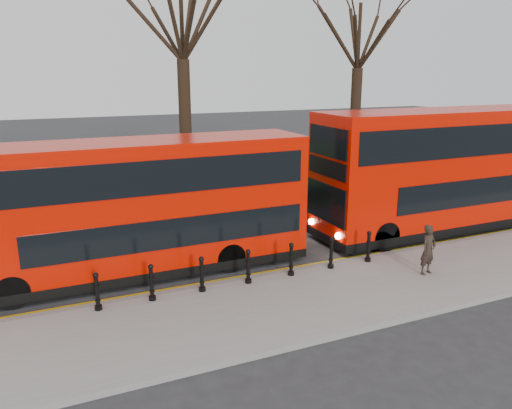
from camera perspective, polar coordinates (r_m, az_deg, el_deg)
name	(u,v)px	position (r m, az deg, el deg)	size (l,w,h in m)	color
ground	(216,274)	(16.12, -4.58, -7.91)	(120.00, 120.00, 0.00)	#28282B
pavement	(254,312)	(13.55, -0.27, -12.18)	(60.00, 4.00, 0.15)	gray
kerb	(227,284)	(15.22, -3.32, -9.01)	(60.00, 0.25, 0.16)	slate
grass_verge	(131,181)	(30.10, -14.11, 2.61)	(60.00, 18.00, 0.06)	#214517
hedge	(164,209)	(22.19, -10.44, -0.57)	(60.00, 0.90, 0.80)	black
yellow_line_outer	(224,282)	(15.51, -3.71, -8.83)	(60.00, 0.10, 0.01)	yellow
yellow_line_inner	(222,280)	(15.68, -3.96, -8.55)	(60.00, 0.10, 0.01)	yellow
tree_mid	(181,10)	(25.14, -8.54, 21.12)	(7.92, 7.92, 12.38)	black
tree_right	(360,29)	(29.42, 11.75, 19.07)	(7.48, 7.48, 11.68)	black
bollard_row	(248,267)	(14.88, -0.90, -7.16)	(8.78, 0.15, 1.00)	black
bus_lead	(139,209)	(15.90, -13.19, -0.46)	(10.64, 2.44, 4.23)	red
bus_rear	(455,169)	(21.69, 21.80, 3.74)	(12.10, 2.78, 4.82)	red
pedestrian	(428,250)	(16.32, 19.10, -4.90)	(0.57, 0.38, 1.58)	black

